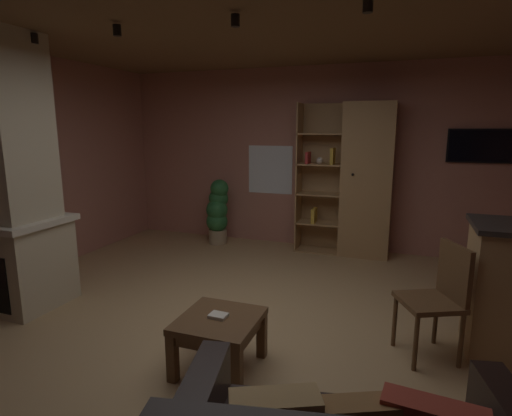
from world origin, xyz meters
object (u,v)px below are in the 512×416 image
at_px(bookshelf_cabinet, 360,181).
at_px(potted_floor_plant, 218,211).
at_px(wall_mounted_tv, 480,146).
at_px(dining_chair, 439,293).
at_px(coffee_table, 219,328).
at_px(table_book_0, 218,316).
at_px(stone_fireplace, 6,188).

relative_size(bookshelf_cabinet, potted_floor_plant, 2.11).
relative_size(bookshelf_cabinet, wall_mounted_tv, 2.74).
relative_size(dining_chair, potted_floor_plant, 0.91).
bearing_deg(dining_chair, coffee_table, -154.44).
height_order(table_book_0, wall_mounted_tv, wall_mounted_tv).
relative_size(coffee_table, table_book_0, 4.55).
relative_size(stone_fireplace, potted_floor_plant, 2.64).
bearing_deg(dining_chair, table_book_0, -154.70).
bearing_deg(dining_chair, potted_floor_plant, 141.89).
bearing_deg(table_book_0, bookshelf_cabinet, 78.06).
xyz_separation_m(bookshelf_cabinet, coffee_table, (-0.68, -3.25, -0.74)).
bearing_deg(coffee_table, stone_fireplace, 171.60).
bearing_deg(coffee_table, bookshelf_cabinet, 78.20).
distance_m(potted_floor_plant, wall_mounted_tv, 3.76).
bearing_deg(stone_fireplace, wall_mounted_tv, 33.80).
xyz_separation_m(stone_fireplace, potted_floor_plant, (1.02, 2.73, -0.69)).
height_order(coffee_table, potted_floor_plant, potted_floor_plant).
relative_size(table_book_0, wall_mounted_tv, 0.17).
distance_m(table_book_0, wall_mounted_tv, 4.22).
distance_m(coffee_table, wall_mounted_tv, 4.25).
distance_m(coffee_table, table_book_0, 0.10).
xyz_separation_m(coffee_table, dining_chair, (1.55, 0.74, 0.20)).
distance_m(bookshelf_cabinet, potted_floor_plant, 2.20).
distance_m(stone_fireplace, wall_mounted_tv, 5.57).
relative_size(stone_fireplace, table_book_0, 20.30).
bearing_deg(coffee_table, potted_floor_plant, 115.10).
bearing_deg(stone_fireplace, potted_floor_plant, 69.45).
height_order(stone_fireplace, table_book_0, stone_fireplace).
xyz_separation_m(bookshelf_cabinet, table_book_0, (-0.69, -3.24, -0.64)).
height_order(coffee_table, wall_mounted_tv, wall_mounted_tv).
height_order(bookshelf_cabinet, wall_mounted_tv, bookshelf_cabinet).
height_order(stone_fireplace, bookshelf_cabinet, stone_fireplace).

